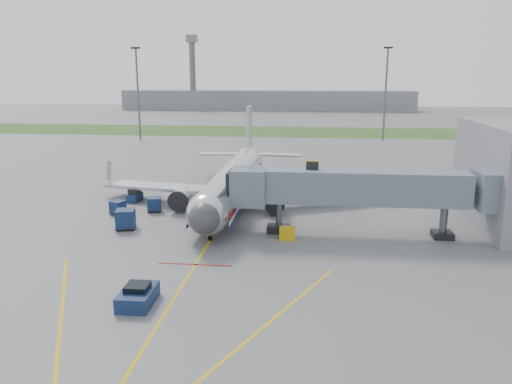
# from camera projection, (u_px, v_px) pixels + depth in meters

# --- Properties ---
(ground) EXTENTS (400.00, 400.00, 0.00)m
(ground) POSITION_uv_depth(u_px,v_px,m) (206.00, 247.00, 43.12)
(ground) COLOR #565659
(ground) RESTS_ON ground
(grass_strip) EXTENTS (300.00, 25.00, 0.01)m
(grass_strip) POSITION_uv_depth(u_px,v_px,m) (277.00, 131.00, 130.15)
(grass_strip) COLOR #2D4C1E
(grass_strip) RESTS_ON ground
(apron_markings) EXTENTS (21.52, 50.00, 0.01)m
(apron_markings) POSITION_uv_depth(u_px,v_px,m) (184.00, 282.00, 35.96)
(apron_markings) COLOR gold
(apron_markings) RESTS_ON ground
(airliner) EXTENTS (32.10, 35.67, 10.25)m
(airliner) POSITION_uv_depth(u_px,v_px,m) (233.00, 181.00, 57.25)
(airliner) COLOR silver
(airliner) RESTS_ON ground
(jet_bridge) EXTENTS (25.30, 4.00, 6.90)m
(jet_bridge) POSITION_uv_depth(u_px,v_px,m) (354.00, 188.00, 45.54)
(jet_bridge) COLOR slate
(jet_bridge) RESTS_ON ground
(light_mast_left) EXTENTS (2.00, 0.44, 20.40)m
(light_mast_left) POSITION_uv_depth(u_px,v_px,m) (138.00, 92.00, 111.54)
(light_mast_left) COLOR #595B60
(light_mast_left) RESTS_ON ground
(light_mast_right) EXTENTS (2.00, 0.44, 20.40)m
(light_mast_right) POSITION_uv_depth(u_px,v_px,m) (386.00, 92.00, 110.48)
(light_mast_right) COLOR #595B60
(light_mast_right) RESTS_ON ground
(distant_terminal) EXTENTS (120.00, 14.00, 8.00)m
(distant_terminal) POSITION_uv_depth(u_px,v_px,m) (267.00, 100.00, 207.67)
(distant_terminal) COLOR slate
(distant_terminal) RESTS_ON ground
(control_tower) EXTENTS (4.00, 4.00, 30.00)m
(control_tower) POSITION_uv_depth(u_px,v_px,m) (192.00, 67.00, 202.98)
(control_tower) COLOR #595B60
(control_tower) RESTS_ON ground
(pushback_tug) EXTENTS (2.09, 3.35, 1.38)m
(pushback_tug) POSITION_uv_depth(u_px,v_px,m) (138.00, 296.00, 32.40)
(pushback_tug) COLOR #0E193D
(pushback_tug) RESTS_ON ground
(baggage_tug) EXTENTS (1.38, 2.36, 1.58)m
(baggage_tug) POSITION_uv_depth(u_px,v_px,m) (135.00, 196.00, 58.60)
(baggage_tug) COLOR #0E193D
(baggage_tug) RESTS_ON ground
(baggage_cart_a) EXTENTS (1.74, 1.74, 1.56)m
(baggage_cart_a) POSITION_uv_depth(u_px,v_px,m) (154.00, 204.00, 54.22)
(baggage_cart_a) COLOR #0E193D
(baggage_cart_a) RESTS_ON ground
(baggage_cart_b) EXTENTS (1.78, 1.78, 1.47)m
(baggage_cart_b) POSITION_uv_depth(u_px,v_px,m) (118.00, 208.00, 53.13)
(baggage_cart_b) COLOR #0E193D
(baggage_cart_b) RESTS_ON ground
(baggage_cart_c) EXTENTS (2.14, 2.14, 1.93)m
(baggage_cart_c) POSITION_uv_depth(u_px,v_px,m) (126.00, 219.00, 48.06)
(baggage_cart_c) COLOR #0E193D
(baggage_cart_c) RESTS_ON ground
(belt_loader) EXTENTS (1.56, 4.13, 1.98)m
(belt_loader) POSITION_uv_depth(u_px,v_px,m) (202.00, 210.00, 53.02)
(belt_loader) COLOR #0E193D
(belt_loader) RESTS_ON ground
(ground_power_cart) EXTENTS (1.46, 0.99, 1.14)m
(ground_power_cart) POSITION_uv_depth(u_px,v_px,m) (287.00, 233.00, 45.15)
(ground_power_cart) COLOR #C4950B
(ground_power_cart) RESTS_ON ground
(ramp_worker) EXTENTS (0.71, 0.66, 1.64)m
(ramp_worker) POSITION_uv_depth(u_px,v_px,m) (134.00, 192.00, 60.04)
(ramp_worker) COLOR #C4DE1A
(ramp_worker) RESTS_ON ground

